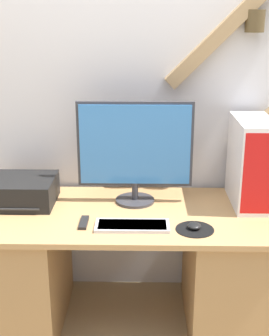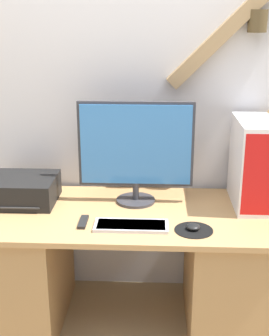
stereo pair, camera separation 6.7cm
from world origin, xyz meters
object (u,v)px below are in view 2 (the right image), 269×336
(monitor, at_px, (136,148))
(keyboard, at_px, (131,226))
(computer_tower, at_px, (253,163))
(remote_control, at_px, (83,222))
(printer, at_px, (24,190))
(mouse, at_px, (193,227))

(monitor, xyz_separation_m, keyboard, (-0.01, -0.35, -0.31))
(monitor, xyz_separation_m, computer_tower, (0.66, -0.01, -0.08))
(monitor, xyz_separation_m, remote_control, (-0.26, -0.31, -0.32))
(monitor, distance_m, keyboard, 0.47)
(printer, bearing_deg, mouse, -18.82)
(remote_control, bearing_deg, computer_tower, 18.38)
(mouse, bearing_deg, computer_tower, 45.58)
(computer_tower, relative_size, printer, 1.32)
(mouse, bearing_deg, keyboard, 177.31)
(mouse, relative_size, printer, 0.20)
(printer, bearing_deg, computer_tower, 1.34)
(mouse, bearing_deg, printer, 161.18)
(remote_control, bearing_deg, printer, 144.51)
(keyboard, height_order, computer_tower, computer_tower)
(keyboard, xyz_separation_m, computer_tower, (0.67, 0.34, 0.24))
(computer_tower, relative_size, remote_control, 3.32)
(keyboard, height_order, printer, printer)
(mouse, xyz_separation_m, remote_control, (-0.57, 0.05, -0.01))
(keyboard, relative_size, remote_control, 2.56)
(monitor, height_order, computer_tower, monitor)
(monitor, bearing_deg, computer_tower, -0.53)
(mouse, distance_m, computer_tower, 0.55)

